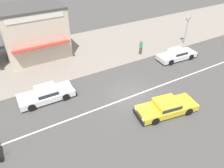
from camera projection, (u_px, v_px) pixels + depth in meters
name	position (u px, v px, depth m)	size (l,w,h in m)	color
ground_plane	(132.00, 96.00, 18.01)	(160.00, 160.00, 0.00)	#4C4947
lane_centre_stripe	(132.00, 96.00, 18.00)	(50.40, 0.14, 0.01)	silver
kerb_strip	(85.00, 51.00, 24.75)	(68.00, 10.00, 0.15)	gray
sedan_yellow_0	(166.00, 107.00, 16.10)	(4.83, 2.41, 1.06)	yellow
sedan_white_3	(177.00, 54.00, 22.99)	(4.46, 1.99, 1.06)	white
sedan_white_4	(47.00, 94.00, 17.41)	(4.46, 1.95, 1.06)	white
street_clock	(188.00, 23.00, 24.71)	(0.61, 0.22, 3.38)	#9E9EA3
pedestrian_by_shop	(141.00, 46.00, 23.36)	(0.34, 0.34, 1.60)	#4C4238
shopfront_corner_warung	(34.00, 31.00, 22.33)	(6.22, 5.54, 5.22)	beige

